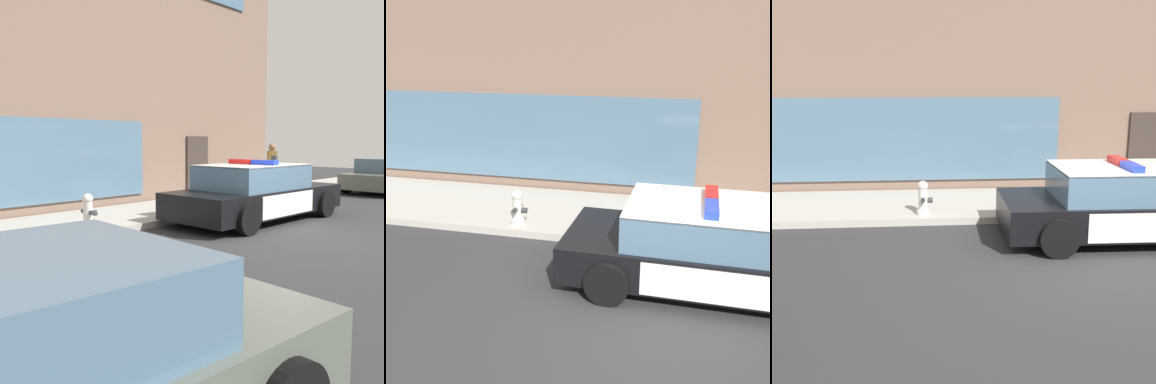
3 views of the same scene
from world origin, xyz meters
TOP-DOWN VIEW (x-y plane):
  - ground at (0.00, 0.00)m, footprint 48.00×48.00m
  - sidewalk at (0.00, 3.76)m, footprint 48.00×2.75m
  - storefront_building at (-2.91, 10.91)m, footprint 20.15×11.54m
  - police_cruiser at (1.09, 1.32)m, footprint 4.94×2.22m
  - fire_hydrant at (-2.77, 2.73)m, footprint 0.34×0.39m

SIDE VIEW (x-z plane):
  - ground at x=0.00m, z-range 0.00..0.00m
  - sidewalk at x=0.00m, z-range 0.00..0.15m
  - fire_hydrant at x=-2.77m, z-range 0.14..0.86m
  - police_cruiser at x=1.09m, z-range -0.07..1.43m
  - storefront_building at x=-2.91m, z-range 0.00..9.88m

